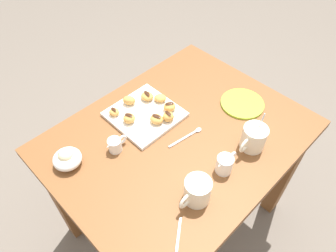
% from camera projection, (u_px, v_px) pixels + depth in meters
% --- Properties ---
extents(ground_plane, '(8.00, 8.00, 0.00)m').
position_uv_depth(ground_plane, '(176.00, 217.00, 1.80)').
color(ground_plane, '#665B51').
extents(dining_table, '(1.00, 0.79, 0.74)m').
position_uv_depth(dining_table, '(178.00, 155.00, 1.35)').
color(dining_table, brown).
rests_on(dining_table, ground_plane).
extents(pastry_plate_square, '(0.26, 0.26, 0.02)m').
position_uv_depth(pastry_plate_square, '(145.00, 114.00, 1.31)').
color(pastry_plate_square, white).
rests_on(pastry_plate_square, dining_table).
extents(coffee_mug_cream_left, '(0.13, 0.09, 0.15)m').
position_uv_depth(coffee_mug_cream_left, '(254.00, 137.00, 1.17)').
color(coffee_mug_cream_left, silver).
rests_on(coffee_mug_cream_left, dining_table).
extents(coffee_mug_cream_right, '(0.13, 0.09, 0.10)m').
position_uv_depth(coffee_mug_cream_right, '(197.00, 190.00, 1.02)').
color(coffee_mug_cream_right, silver).
rests_on(coffee_mug_cream_right, dining_table).
extents(cream_pitcher_white, '(0.10, 0.06, 0.07)m').
position_uv_depth(cream_pitcher_white, '(225.00, 164.00, 1.11)').
color(cream_pitcher_white, white).
rests_on(cream_pitcher_white, dining_table).
extents(ice_cream_bowl, '(0.11, 0.11, 0.08)m').
position_uv_depth(ice_cream_bowl, '(67.00, 158.00, 1.13)').
color(ice_cream_bowl, white).
rests_on(ice_cream_bowl, dining_table).
extents(chocolate_sauce_pitcher, '(0.09, 0.05, 0.06)m').
position_uv_depth(chocolate_sauce_pitcher, '(115.00, 144.00, 1.17)').
color(chocolate_sauce_pitcher, white).
rests_on(chocolate_sauce_pitcher, dining_table).
extents(saucer_lime_left, '(0.19, 0.19, 0.01)m').
position_uv_depth(saucer_lime_left, '(242.00, 104.00, 1.36)').
color(saucer_lime_left, '#9EC633').
rests_on(saucer_lime_left, dining_table).
extents(loose_spoon_near_saucer, '(0.16, 0.04, 0.01)m').
position_uv_depth(loose_spoon_near_saucer, '(189.00, 135.00, 1.24)').
color(loose_spoon_near_saucer, silver).
rests_on(loose_spoon_near_saucer, dining_table).
extents(loose_spoon_by_plate, '(0.14, 0.10, 0.01)m').
position_uv_depth(loose_spoon_by_plate, '(177.00, 249.00, 0.94)').
color(loose_spoon_by_plate, silver).
rests_on(loose_spoon_by_plate, dining_table).
extents(beignet_0, '(0.06, 0.06, 0.03)m').
position_uv_depth(beignet_0, '(157.00, 119.00, 1.26)').
color(beignet_0, '#D19347').
rests_on(beignet_0, pastry_plate_square).
extents(chocolate_drizzle_0, '(0.03, 0.04, 0.00)m').
position_uv_depth(chocolate_drizzle_0, '(156.00, 116.00, 1.24)').
color(chocolate_drizzle_0, '#381E11').
rests_on(chocolate_drizzle_0, beignet_0).
extents(beignet_1, '(0.06, 0.06, 0.04)m').
position_uv_depth(beignet_1, '(170.00, 107.00, 1.30)').
color(beignet_1, '#D19347').
rests_on(beignet_1, pastry_plate_square).
extents(chocolate_drizzle_1, '(0.04, 0.03, 0.00)m').
position_uv_depth(chocolate_drizzle_1, '(170.00, 104.00, 1.29)').
color(chocolate_drizzle_1, '#381E11').
rests_on(chocolate_drizzle_1, beignet_1).
extents(beignet_2, '(0.05, 0.05, 0.04)m').
position_uv_depth(beignet_2, '(168.00, 117.00, 1.26)').
color(beignet_2, '#D19347').
rests_on(beignet_2, pastry_plate_square).
extents(chocolate_drizzle_2, '(0.02, 0.03, 0.00)m').
position_uv_depth(chocolate_drizzle_2, '(168.00, 113.00, 1.25)').
color(chocolate_drizzle_2, '#381E11').
rests_on(chocolate_drizzle_2, beignet_2).
extents(beignet_3, '(0.05, 0.05, 0.03)m').
position_uv_depth(beignet_3, '(114.00, 112.00, 1.29)').
color(beignet_3, '#D19347').
rests_on(beignet_3, pastry_plate_square).
extents(chocolate_drizzle_3, '(0.02, 0.03, 0.00)m').
position_uv_depth(chocolate_drizzle_3, '(114.00, 109.00, 1.28)').
color(chocolate_drizzle_3, '#381E11').
rests_on(chocolate_drizzle_3, beignet_3).
extents(beignet_4, '(0.06, 0.06, 0.03)m').
position_uv_depth(beignet_4, '(147.00, 96.00, 1.35)').
color(beignet_4, '#D19347').
rests_on(beignet_4, pastry_plate_square).
extents(chocolate_drizzle_4, '(0.03, 0.04, 0.00)m').
position_uv_depth(chocolate_drizzle_4, '(147.00, 93.00, 1.34)').
color(chocolate_drizzle_4, '#381E11').
rests_on(chocolate_drizzle_4, beignet_4).
extents(beignet_5, '(0.07, 0.07, 0.04)m').
position_uv_depth(beignet_5, '(129.00, 100.00, 1.33)').
color(beignet_5, '#D19347').
rests_on(beignet_5, pastry_plate_square).
extents(beignet_6, '(0.07, 0.07, 0.03)m').
position_uv_depth(beignet_6, '(160.00, 98.00, 1.34)').
color(beignet_6, '#D19347').
rests_on(beignet_6, pastry_plate_square).
extents(beignet_7, '(0.06, 0.06, 0.04)m').
position_uv_depth(beignet_7, '(129.00, 118.00, 1.26)').
color(beignet_7, '#D19347').
rests_on(beignet_7, pastry_plate_square).
extents(chocolate_drizzle_7, '(0.03, 0.04, 0.00)m').
position_uv_depth(chocolate_drizzle_7, '(129.00, 115.00, 1.24)').
color(chocolate_drizzle_7, '#381E11').
rests_on(chocolate_drizzle_7, beignet_7).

